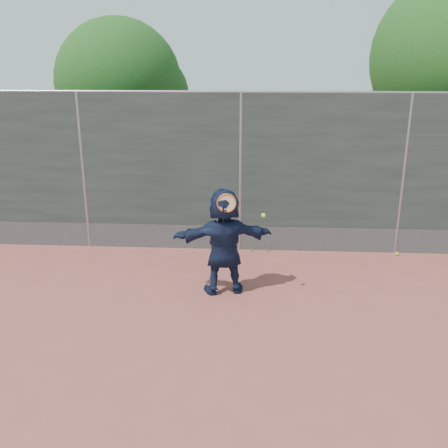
{
  "coord_description": "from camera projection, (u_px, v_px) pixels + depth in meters",
  "views": [
    {
      "loc": [
        0.25,
        -5.67,
        3.54
      ],
      "look_at": [
        -0.19,
        1.62,
        1.14
      ],
      "focal_mm": 40.0,
      "sensor_mm": 36.0,
      "label": 1
    }
  ],
  "objects": [
    {
      "name": "player",
      "position": [
        224.0,
        241.0,
        7.77
      ],
      "size": [
        1.65,
        0.81,
        1.7
      ],
      "primitive_type": "imported",
      "rotation": [
        0.0,
        0.0,
        3.34
      ],
      "color": "#151E3C",
      "rests_on": "ground"
    },
    {
      "name": "weed_clump",
      "position": [
        255.0,
        245.0,
        9.64
      ],
      "size": [
        0.68,
        0.07,
        0.3
      ],
      "color": "#387226",
      "rests_on": "ground"
    },
    {
      "name": "ball_ground",
      "position": [
        397.0,
        254.0,
        9.49
      ],
      "size": [
        0.07,
        0.07,
        0.07
      ],
      "primitive_type": "sphere",
      "color": "gold",
      "rests_on": "ground"
    },
    {
      "name": "tree_left",
      "position": [
        126.0,
        86.0,
        11.95
      ],
      "size": [
        3.15,
        3.0,
        4.53
      ],
      "color": "#382314",
      "rests_on": "ground"
    },
    {
      "name": "swing_action",
      "position": [
        230.0,
        205.0,
        7.38
      ],
      "size": [
        0.73,
        0.13,
        0.51
      ],
      "color": "#C86212",
      "rests_on": "ground"
    },
    {
      "name": "ground",
      "position": [
        231.0,
        346.0,
        6.49
      ],
      "size": [
        80.0,
        80.0,
        0.0
      ],
      "primitive_type": "plane",
      "color": "#9E4C42",
      "rests_on": "ground"
    },
    {
      "name": "fence",
      "position": [
        240.0,
        170.0,
        9.32
      ],
      "size": [
        20.0,
        0.06,
        3.03
      ],
      "color": "#38423D",
      "rests_on": "ground"
    }
  ]
}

